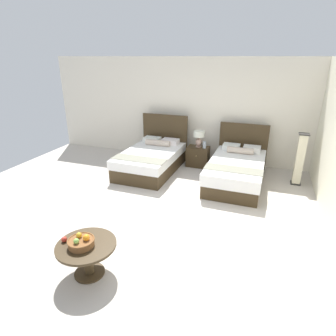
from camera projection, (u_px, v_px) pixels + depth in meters
The scene contains 11 objects.
ground_plane at pixel (164, 214), 5.29m from camera, with size 9.24×10.11×0.02m, color beige.
wall_back at pixel (206, 111), 7.63m from camera, with size 9.24×0.12×2.75m, color white.
bed_near_window at pixel (152, 159), 7.22m from camera, with size 1.30×2.10×1.27m.
bed_near_corner at pixel (236, 169), 6.54m from camera, with size 1.23×2.20×1.17m.
nightstand at pixel (198, 156), 7.51m from camera, with size 0.57×0.41×0.53m.
table_lamp at pixel (199, 137), 7.33m from camera, with size 0.28×0.28×0.42m.
vase at pixel (204, 145), 7.29m from camera, with size 0.09×0.09×0.17m.
coffee_table at pixel (87, 252), 3.71m from camera, with size 0.78×0.78×0.48m.
fruit_bowl at pixel (81, 242), 3.61m from camera, with size 0.35×0.35×0.17m.
loose_apple at pixel (64, 239), 3.70m from camera, with size 0.07×0.07×0.07m.
floor_lamp_corner at pixel (300, 159), 6.33m from camera, with size 0.21×0.21×1.19m.
Camera 1 is at (1.63, -4.30, 2.76)m, focal length 30.17 mm.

